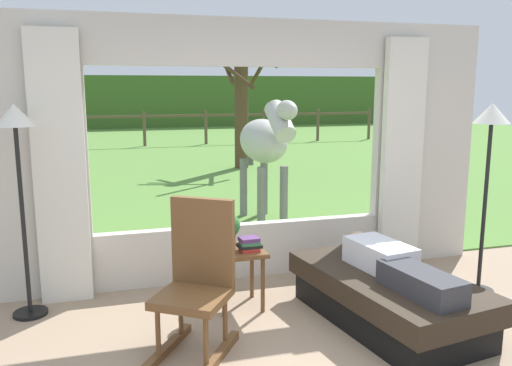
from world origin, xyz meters
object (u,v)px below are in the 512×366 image
object	(u,v)px
floor_lamp_right	(490,142)
horse	(265,142)
floor_lamp_left	(17,147)
reclining_person	(392,264)
rocking_chair	(198,279)
side_table	(238,260)
pasture_tree	(241,98)
potted_plant	(228,228)
book_stack	(249,244)
recliner_sofa	(387,297)

from	to	relation	value
floor_lamp_right	horse	size ratio (longest dim) A/B	0.98
floor_lamp_left	floor_lamp_right	world-z (taller)	floor_lamp_left
reclining_person	rocking_chair	xyz separation A→B (m)	(-1.56, 0.05, 0.02)
side_table	pasture_tree	world-z (taller)	pasture_tree
potted_plant	floor_lamp_right	xyz separation A→B (m)	(2.33, -0.38, 0.72)
reclining_person	rocking_chair	world-z (taller)	rocking_chair
book_stack	floor_lamp_right	bearing A→B (deg)	-7.03
pasture_tree	potted_plant	bearing A→B (deg)	-105.69
reclining_person	horse	distance (m)	3.40
reclining_person	potted_plant	size ratio (longest dim) A/B	4.49
rocking_chair	book_stack	distance (m)	0.82
rocking_chair	pasture_tree	xyz separation A→B (m)	(2.53, 8.31, 1.10)
recliner_sofa	reclining_person	distance (m)	0.31
recliner_sofa	side_table	xyz separation A→B (m)	(-1.09, 0.65, 0.21)
side_table	floor_lamp_left	size ratio (longest dim) A/B	0.29
reclining_person	recliner_sofa	bearing A→B (deg)	80.98
side_table	potted_plant	size ratio (longest dim) A/B	1.63
horse	pasture_tree	distance (m)	5.14
potted_plant	side_table	bearing A→B (deg)	-36.87
side_table	rocking_chair	bearing A→B (deg)	-125.86
reclining_person	pasture_tree	world-z (taller)	pasture_tree
pasture_tree	floor_lamp_right	bearing A→B (deg)	-88.59
horse	floor_lamp_left	bearing A→B (deg)	38.15
floor_lamp_left	horse	world-z (taller)	floor_lamp_left
floor_lamp_left	pasture_tree	distance (m)	8.26
book_stack	pasture_tree	distance (m)	8.03
recliner_sofa	floor_lamp_left	bearing A→B (deg)	151.80
reclining_person	side_table	bearing A→B (deg)	138.08
side_table	potted_plant	world-z (taller)	potted_plant
book_stack	horse	world-z (taller)	horse
potted_plant	floor_lamp_left	distance (m)	1.84
reclining_person	side_table	xyz separation A→B (m)	(-1.09, 0.70, -0.10)
book_stack	horse	size ratio (longest dim) A/B	0.11
recliner_sofa	side_table	bearing A→B (deg)	139.96
book_stack	floor_lamp_right	world-z (taller)	floor_lamp_right
recliner_sofa	book_stack	bearing A→B (deg)	140.09
book_stack	floor_lamp_right	size ratio (longest dim) A/B	0.12
recliner_sofa	rocking_chair	bearing A→B (deg)	171.02
pasture_tree	floor_lamp_left	bearing A→B (deg)	-117.41
reclining_person	floor_lamp_left	distance (m)	3.15
reclining_person	floor_lamp_right	xyz separation A→B (m)	(1.16, 0.38, 0.91)
horse	pasture_tree	world-z (taller)	pasture_tree
rocking_chair	recliner_sofa	bearing A→B (deg)	34.10
recliner_sofa	potted_plant	xyz separation A→B (m)	(-1.17, 0.71, 0.48)
potted_plant	rocking_chair	bearing A→B (deg)	-118.83
rocking_chair	book_stack	xyz separation A→B (m)	(0.56, 0.60, 0.03)
side_table	book_stack	xyz separation A→B (m)	(0.08, -0.05, 0.15)
floor_lamp_left	horse	bearing A→B (deg)	39.44
rocking_chair	book_stack	world-z (taller)	rocking_chair
recliner_sofa	book_stack	distance (m)	1.22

